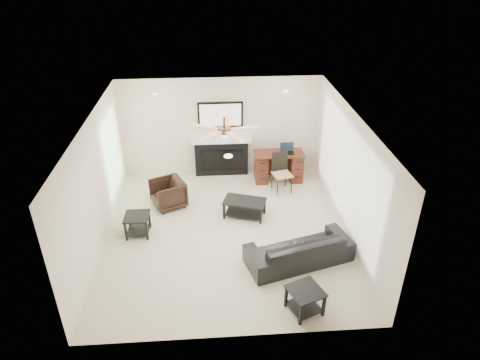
{
  "coord_description": "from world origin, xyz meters",
  "views": [
    {
      "loc": [
        -0.24,
        -7.32,
        5.33
      ],
      "look_at": [
        0.31,
        0.3,
        1.06
      ],
      "focal_mm": 32.0,
      "sensor_mm": 36.0,
      "label": 1
    }
  ],
  "objects_px": {
    "sofa": "(299,249)",
    "desk": "(278,167)",
    "coffee_table": "(245,208)",
    "armchair": "(168,194)",
    "fireplace_unit": "(221,140)"
  },
  "relations": [
    {
      "from": "sofa",
      "to": "coffee_table",
      "type": "height_order",
      "value": "sofa"
    },
    {
      "from": "coffee_table",
      "to": "desk",
      "type": "distance_m",
      "value": 1.87
    },
    {
      "from": "coffee_table",
      "to": "armchair",
      "type": "bearing_deg",
      "value": -179.77
    },
    {
      "from": "coffee_table",
      "to": "fireplace_unit",
      "type": "bearing_deg",
      "value": 120.09
    },
    {
      "from": "fireplace_unit",
      "to": "coffee_table",
      "type": "bearing_deg",
      "value": -78.07
    },
    {
      "from": "armchair",
      "to": "fireplace_unit",
      "type": "height_order",
      "value": "fireplace_unit"
    },
    {
      "from": "armchair",
      "to": "desk",
      "type": "relative_size",
      "value": 0.58
    },
    {
      "from": "armchair",
      "to": "fireplace_unit",
      "type": "xyz_separation_m",
      "value": [
        1.27,
        1.49,
        0.63
      ]
    },
    {
      "from": "armchair",
      "to": "coffee_table",
      "type": "distance_m",
      "value": 1.79
    },
    {
      "from": "desk",
      "to": "sofa",
      "type": "bearing_deg",
      "value": -91.53
    },
    {
      "from": "sofa",
      "to": "desk",
      "type": "xyz_separation_m",
      "value": [
        0.09,
        3.18,
        0.09
      ]
    },
    {
      "from": "desk",
      "to": "fireplace_unit",
      "type": "bearing_deg",
      "value": 161.99
    },
    {
      "from": "fireplace_unit",
      "to": "desk",
      "type": "bearing_deg",
      "value": -18.01
    },
    {
      "from": "coffee_table",
      "to": "fireplace_unit",
      "type": "height_order",
      "value": "fireplace_unit"
    },
    {
      "from": "sofa",
      "to": "fireplace_unit",
      "type": "distance_m",
      "value": 3.93
    }
  ]
}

